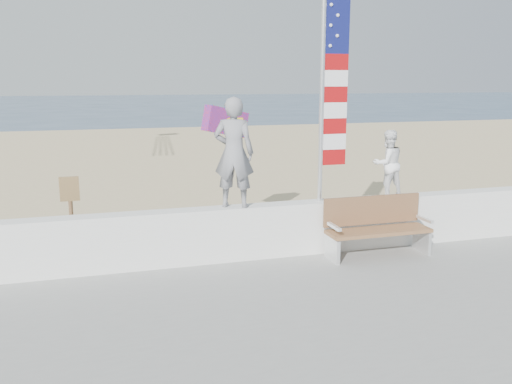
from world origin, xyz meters
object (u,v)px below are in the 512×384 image
child (388,164)px  bench (376,226)px  adult (234,153)px  flag (329,88)px

child → bench: child is taller
adult → flag: bearing=-156.0°
flag → bench: bearing=-31.5°
adult → bench: (2.38, -0.45, -1.29)m
adult → flag: 1.93m
adult → child: 2.82m
adult → flag: (1.64, -0.00, 1.01)m
adult → child: (2.81, 0.00, -0.30)m
child → bench: 1.17m
adult → bench: adult is taller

